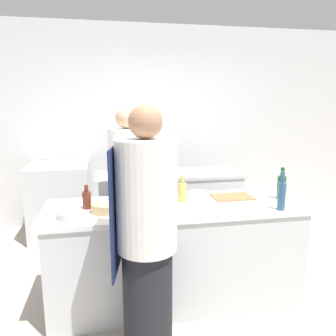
# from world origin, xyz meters

# --- Properties ---
(ground_plane) EXTENTS (16.00, 16.00, 0.00)m
(ground_plane) POSITION_xyz_m (0.00, 0.00, 0.00)
(ground_plane) COLOR #A89E8E
(wall_back) EXTENTS (8.00, 0.06, 2.80)m
(wall_back) POSITION_xyz_m (0.00, 2.13, 1.40)
(wall_back) COLOR silver
(wall_back) RESTS_ON ground_plane
(prep_counter) EXTENTS (2.20, 0.72, 0.88)m
(prep_counter) POSITION_xyz_m (0.00, 0.00, 0.44)
(prep_counter) COLOR silver
(prep_counter) RESTS_ON ground_plane
(pass_counter) EXTENTS (1.79, 0.60, 0.88)m
(pass_counter) POSITION_xyz_m (0.19, 1.25, 0.44)
(pass_counter) COLOR silver
(pass_counter) RESTS_ON ground_plane
(oven_range) EXTENTS (0.74, 0.75, 0.95)m
(oven_range) POSITION_xyz_m (-1.19, 1.70, 0.48)
(oven_range) COLOR silver
(oven_range) RESTS_ON ground_plane
(chef_at_prep_near) EXTENTS (0.44, 0.42, 1.73)m
(chef_at_prep_near) POSITION_xyz_m (-0.32, -0.61, 0.86)
(chef_at_prep_near) COLOR black
(chef_at_prep_near) RESTS_ON ground_plane
(chef_at_stove) EXTENTS (0.42, 0.40, 1.71)m
(chef_at_stove) POSITION_xyz_m (-0.35, 0.63, 0.85)
(chef_at_stove) COLOR black
(chef_at_stove) RESTS_ON ground_plane
(bottle_olive_oil) EXTENTS (0.08, 0.08, 0.23)m
(bottle_olive_oil) POSITION_xyz_m (0.08, 0.09, 0.97)
(bottle_olive_oil) COLOR #B2A84C
(bottle_olive_oil) RESTS_ON prep_counter
(bottle_vinegar) EXTENTS (0.08, 0.08, 0.29)m
(bottle_vinegar) POSITION_xyz_m (0.97, -0.01, 1.00)
(bottle_vinegar) COLOR #19471E
(bottle_vinegar) RESTS_ON prep_counter
(bottle_wine) EXTENTS (0.06, 0.06, 0.32)m
(bottle_wine) POSITION_xyz_m (0.81, -0.29, 1.01)
(bottle_wine) COLOR #2D5175
(bottle_wine) RESTS_ON prep_counter
(bottle_cooking_oil) EXTENTS (0.07, 0.07, 0.20)m
(bottle_cooking_oil) POSITION_xyz_m (-0.74, 0.04, 0.96)
(bottle_cooking_oil) COLOR #5B2319
(bottle_cooking_oil) RESTS_ON prep_counter
(bowl_mixing_large) EXTENTS (0.19, 0.19, 0.05)m
(bowl_mixing_large) POSITION_xyz_m (-0.85, -0.17, 0.91)
(bowl_mixing_large) COLOR #B7BABC
(bowl_mixing_large) RESTS_ON prep_counter
(bowl_prep_small) EXTENTS (0.20, 0.20, 0.06)m
(bowl_prep_small) POSITION_xyz_m (0.24, 0.15, 0.91)
(bowl_prep_small) COLOR white
(bowl_prep_small) RESTS_ON prep_counter
(bowl_ceramic_blue) EXTENTS (0.26, 0.26, 0.07)m
(bowl_ceramic_blue) POSITION_xyz_m (-0.57, -0.07, 0.92)
(bowl_ceramic_blue) COLOR tan
(bowl_ceramic_blue) RESTS_ON prep_counter
(bowl_wooden_salad) EXTENTS (0.19, 0.19, 0.06)m
(bowl_wooden_salad) POSITION_xyz_m (-0.20, -0.08, 0.91)
(bowl_wooden_salad) COLOR white
(bowl_wooden_salad) RESTS_ON prep_counter
(cup) EXTENTS (0.07, 0.07, 0.08)m
(cup) POSITION_xyz_m (-0.05, 0.20, 0.92)
(cup) COLOR #B2382D
(cup) RESTS_ON prep_counter
(cutting_board) EXTENTS (0.36, 0.25, 0.01)m
(cutting_board) POSITION_xyz_m (0.56, 0.12, 0.89)
(cutting_board) COLOR olive
(cutting_board) RESTS_ON prep_counter
(stockpot) EXTENTS (0.26, 0.26, 0.23)m
(stockpot) POSITION_xyz_m (-0.28, 1.23, 1.00)
(stockpot) COLOR silver
(stockpot) RESTS_ON pass_counter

